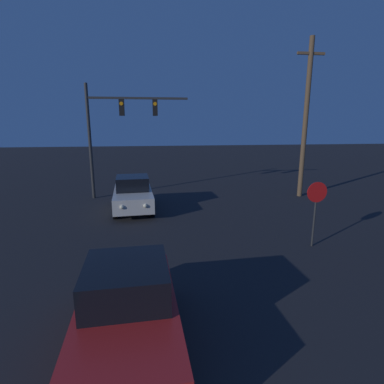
% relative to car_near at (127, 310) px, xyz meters
% --- Properties ---
extents(car_near, '(2.03, 4.12, 1.71)m').
position_rel_car_near_xyz_m(car_near, '(0.00, 0.00, 0.00)').
color(car_near, '#B21E1E').
rests_on(car_near, ground_plane).
extents(car_far, '(2.12, 4.16, 1.71)m').
position_rel_car_near_xyz_m(car_far, '(-0.46, 9.71, 0.00)').
color(car_far, beige).
rests_on(car_far, ground_plane).
extents(traffic_signal_mast, '(5.66, 0.30, 6.45)m').
position_rel_car_near_xyz_m(traffic_signal_mast, '(-1.48, 12.57, 3.49)').
color(traffic_signal_mast, '#2D2D2D').
rests_on(traffic_signal_mast, ground_plane).
extents(stop_sign, '(0.72, 0.07, 2.35)m').
position_rel_car_near_xyz_m(stop_sign, '(6.16, 4.22, 0.81)').
color(stop_sign, '#2D2D2D').
rests_on(stop_sign, ground_plane).
extents(utility_pole, '(1.59, 0.28, 8.93)m').
position_rel_car_near_xyz_m(utility_pole, '(9.36, 11.48, 3.79)').
color(utility_pole, brown).
rests_on(utility_pole, ground_plane).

